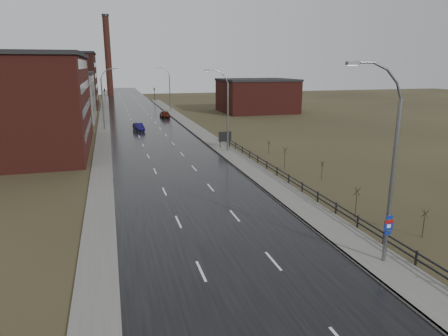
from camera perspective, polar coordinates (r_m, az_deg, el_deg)
ground at (r=21.72m, az=5.45°, el=-18.70°), size 320.00×320.00×0.00m
road at (r=78.07m, az=-10.79°, el=5.48°), size 14.00×300.00×0.06m
sidewalk_right at (r=55.38m, az=0.62°, el=2.18°), size 3.20×180.00×0.18m
curb_right at (r=54.97m, az=-0.90°, el=2.09°), size 0.16×180.00×0.18m
sidewalk_left at (r=77.77m, az=-16.83°, el=5.11°), size 2.40×260.00×0.12m
warehouse_near at (r=63.66m, az=-29.05°, el=8.07°), size 22.44×28.56×13.50m
warehouse_mid at (r=95.74m, az=-22.92°, el=9.38°), size 16.32×20.40×10.50m
warehouse_far at (r=125.97m, az=-23.81°, el=11.39°), size 26.52×24.48×15.50m
building_right at (r=105.88m, az=4.70°, el=10.29°), size 18.36×16.32×8.50m
smokestack at (r=166.90m, az=-16.24°, el=15.15°), size 2.70×2.70×30.70m
streetlight_main at (r=24.98m, az=22.48°, el=-0.09°), size 3.91×0.29×12.11m
streetlight_right_mid at (r=55.37m, az=0.24°, el=8.21°), size 3.36×0.28×11.35m
streetlight_left at (r=79.09m, az=-16.76°, el=9.49°), size 3.36×0.28×11.35m
streetlight_right_far at (r=108.12m, az=-7.92°, el=11.13°), size 3.36×0.28×11.35m
guardrail at (r=40.69m, az=9.66°, el=-1.66°), size 0.10×53.05×1.10m
shrub_b at (r=31.67m, az=26.67°, el=-6.98°), size 0.50×0.53×2.10m
shrub_c at (r=33.49m, az=18.38°, el=-4.55°), size 0.61×0.64×2.59m
shrub_d at (r=43.89m, az=13.84°, el=-0.22°), size 0.48×0.50×2.00m
shrub_e at (r=47.15m, az=8.68°, el=1.51°), size 0.63×0.67×2.69m
shrub_f at (r=55.25m, az=6.41°, el=3.03°), size 0.45×0.47×1.88m
billboard at (r=58.41m, az=0.14°, el=4.43°), size 1.92×0.17×2.51m
traffic_light_left at (r=137.06m, az=-16.72°, el=10.82°), size 0.58×2.73×5.30m
traffic_light_right at (r=137.85m, az=-9.94°, el=11.22°), size 0.58×2.73×5.30m
car_near at (r=76.28m, az=-12.09°, el=5.72°), size 2.04×4.38×1.39m
car_far at (r=95.11m, az=-8.46°, el=7.63°), size 2.01×4.80×1.63m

